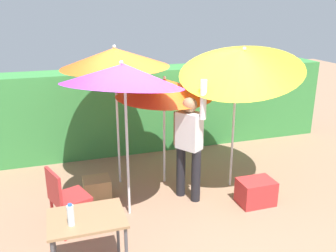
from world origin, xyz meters
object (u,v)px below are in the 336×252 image
Objects in this scene: crate_cardboard at (97,189)px; umbrella_navy at (123,75)px; cooler_box at (256,192)px; person_vendor at (189,141)px; umbrella_rainbow at (164,88)px; chair_plastic at (65,196)px; umbrella_yellow at (240,61)px; folding_table at (87,225)px; umbrella_orange at (115,58)px; bottle_water at (71,215)px.

umbrella_navy is at bearing -54.40° from crate_cardboard.
person_vendor is at bearing 152.34° from cooler_box.
cooler_box is (1.09, -1.10, -1.43)m from umbrella_rainbow.
umbrella_rainbow is 2.21m from chair_plastic.
umbrella_yellow reaches higher than crate_cardboard.
chair_plastic is 2.76m from cooler_box.
umbrella_navy is 4.41× the size of cooler_box.
umbrella_yellow is 3.20m from folding_table.
cooler_box is at bearing 18.14° from folding_table.
umbrella_orange is 5.70× the size of crate_cardboard.
umbrella_yellow reaches higher than umbrella_navy.
umbrella_orange is at bearing 144.14° from cooler_box.
person_vendor reaches higher than folding_table.
umbrella_navy is 2.88× the size of folding_table.
bottle_water is (-0.16, -0.10, 0.21)m from folding_table.
umbrella_orange is at bearing 51.84° from chair_plastic.
umbrella_navy reaches higher than person_vendor.
chair_plastic is 1.70× the size of cooler_box.
umbrella_navy is 1.73m from chair_plastic.
umbrella_orange is 2.02m from crate_cardboard.
umbrella_rainbow reaches higher than bottle_water.
umbrella_rainbow is 4.51× the size of crate_cardboard.
chair_plastic is at bearing 92.06° from bottle_water.
umbrella_navy reaches higher than chair_plastic.
chair_plastic is (-2.68, -0.48, -1.55)m from umbrella_yellow.
umbrella_orange reaches higher than umbrella_rainbow.
umbrella_navy is 1.94m from crate_cardboard.
crate_cardboard is at bearing -166.93° from umbrella_rainbow.
umbrella_navy is 1.23× the size of person_vendor.
chair_plastic is (-0.92, -1.18, -1.58)m from umbrella_orange.
umbrella_orange is 9.50× the size of bottle_water.
cooler_box is 2.18× the size of bottle_water.
crate_cardboard is 1.95m from bottle_water.
person_vendor is at bearing -14.91° from crate_cardboard.
umbrella_yellow is at bearing 10.09° from chair_plastic.
crate_cardboard is 1.76m from folding_table.
cooler_box is at bearing -45.32° from umbrella_rainbow.
umbrella_navy is at bearing -170.69° from umbrella_yellow.
bottle_water reaches higher than chair_plastic.
umbrella_yellow is 3.28m from bottle_water.
folding_table is at bearing -149.81° from umbrella_yellow.
bottle_water is (-2.70, -0.93, 0.67)m from cooler_box.
umbrella_yellow is at bearing 30.35° from bottle_water.
umbrella_orange is 2.17m from chair_plastic.
folding_table is at bearing -126.84° from umbrella_rainbow.
umbrella_orange is 2.71m from bottle_water.
crate_cardboard is (-2.19, 0.22, -1.89)m from umbrella_yellow.
umbrella_yellow is 5.00× the size of cooler_box.
crate_cardboard is (-2.25, 0.83, -0.01)m from cooler_box.
folding_table is (-1.45, -1.93, -0.96)m from umbrella_rainbow.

